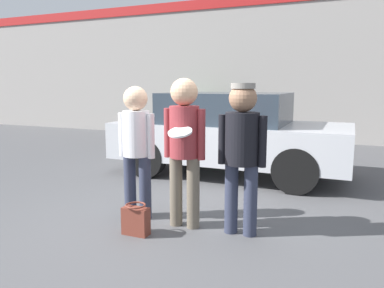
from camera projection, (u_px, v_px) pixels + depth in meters
The scene contains 8 objects.
ground_plane at pixel (186, 218), 4.70m from camera, with size 56.00×56.00×0.00m, color #4C4C4F.
storefront_building at pixel (287, 67), 10.96m from camera, with size 24.00×0.22×4.27m.
person_left at pixel (136, 142), 4.60m from camera, with size 0.50×0.33×1.64m.
person_middle_with_frisbee at pixel (184, 140), 4.28m from camera, with size 0.51×0.55×1.73m.
person_right at pixel (242, 145), 4.06m from camera, with size 0.54×0.37×1.68m.
parked_car_near at pixel (229, 133), 6.91m from camera, with size 4.22×1.87×1.51m.
shrub at pixel (202, 118), 11.34m from camera, with size 1.31×1.31×1.31m.
handbag at pixel (136, 220), 4.17m from camera, with size 0.30×0.23×0.35m.
Camera 1 is at (1.84, -4.10, 1.66)m, focal length 35.00 mm.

